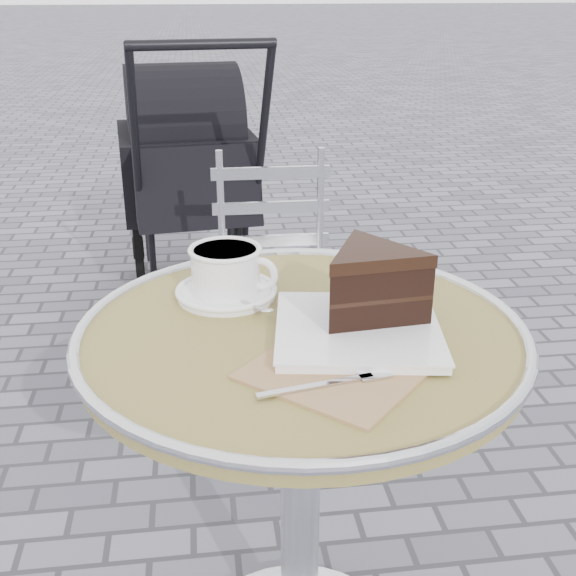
{
  "coord_description": "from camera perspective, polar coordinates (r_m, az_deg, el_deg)",
  "views": [
    {
      "loc": [
        -0.15,
        -1.01,
        1.24
      ],
      "look_at": [
        -0.01,
        0.05,
        0.78
      ],
      "focal_mm": 45.0,
      "sensor_mm": 36.0,
      "label": 1
    }
  ],
  "objects": [
    {
      "name": "cafe_table",
      "position": [
        1.23,
        1.02,
        -10.16
      ],
      "size": [
        0.72,
        0.72,
        0.74
      ],
      "color": "silver",
      "rests_on": "ground"
    },
    {
      "name": "cappuccino_set",
      "position": [
        1.25,
        -4.84,
        1.02
      ],
      "size": [
        0.18,
        0.19,
        0.09
      ],
      "rotation": [
        0.0,
        0.0,
        -0.41
      ],
      "color": "white",
      "rests_on": "cafe_table"
    },
    {
      "name": "cake_plate_set",
      "position": [
        1.12,
        6.37,
        -0.51
      ],
      "size": [
        0.36,
        0.41,
        0.13
      ],
      "rotation": [
        0.0,
        0.0,
        -0.15
      ],
      "color": "#9F7557",
      "rests_on": "cafe_table"
    },
    {
      "name": "bistro_chair",
      "position": [
        2.16,
        -1.15,
        2.75
      ],
      "size": [
        0.36,
        0.36,
        0.79
      ],
      "rotation": [
        0.0,
        0.0,
        -0.01
      ],
      "color": "silver",
      "rests_on": "ground"
    },
    {
      "name": "baby_stroller",
      "position": [
        2.94,
        -7.79,
        8.15
      ],
      "size": [
        0.57,
        1.08,
        1.08
      ],
      "rotation": [
        0.0,
        0.0,
        0.1
      ],
      "color": "black",
      "rests_on": "ground"
    }
  ]
}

